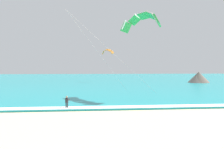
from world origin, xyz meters
name	(u,v)px	position (x,y,z in m)	size (l,w,h in m)	color
sea	(90,79)	(0.00, 74.79, 0.10)	(200.00, 120.00, 0.20)	teal
surf_foam	(75,108)	(0.00, 15.79, 0.22)	(200.00, 1.62, 0.04)	white
surfboard	(67,109)	(-1.07, 15.94, 0.03)	(0.88, 1.47, 0.09)	#239EC6
kitesurfer	(67,102)	(-1.06, 15.96, 0.94)	(0.64, 0.63, 1.69)	#232328
kite_primary	(142,20)	(10.38, 24.19, 13.36)	(14.07, 11.16, 13.46)	green
kite_distant	(107,51)	(6.56, 59.28, 10.90)	(4.12, 3.91, 1.87)	orange
headland_right	(198,78)	(36.29, 52.67, 1.69)	(7.66, 7.20, 3.76)	#665B51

